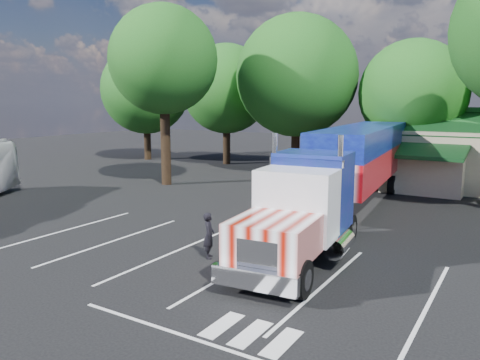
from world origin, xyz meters
The scene contains 9 objects.
ground centered at (0.00, 0.00, 0.00)m, with size 120.00×120.00×0.00m, color black.
tree_row_a centered at (-22.00, 16.50, 7.16)m, with size 9.00×9.00×11.68m.
tree_row_b centered at (-13.00, 17.80, 7.13)m, with size 8.40×8.40×11.35m.
tree_row_c centered at (-5.00, 16.20, 8.04)m, with size 10.00×10.00×13.05m.
tree_row_d centered at (4.00, 17.50, 6.58)m, with size 8.00×8.00×10.60m.
tree_near_left centered at (-10.50, 6.00, 8.81)m, with size 7.60×7.60×12.65m.
semi_truck centered at (3.90, 3.99, 2.70)m, with size 5.17×22.92×4.77m.
woman centered at (1.60, -5.67, 0.89)m, with size 0.65×0.43×1.79m, color black.
bicycle centered at (1.80, 4.47, 0.40)m, with size 0.54×1.54×0.81m, color black.
Camera 1 is at (11.70, -19.77, 5.95)m, focal length 35.00 mm.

